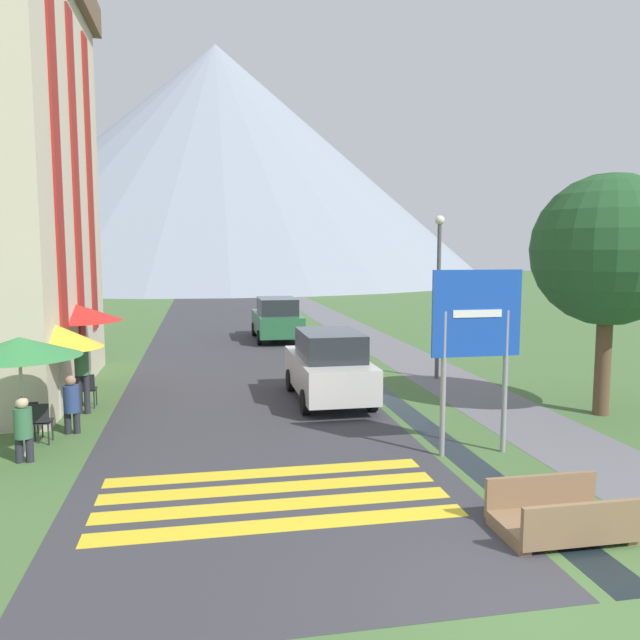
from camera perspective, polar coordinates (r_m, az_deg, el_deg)
ground_plane at (r=26.30m, az=-2.87°, el=-2.00°), size 160.00×160.00×0.00m
road at (r=36.00m, az=-9.00°, el=0.23°), size 6.40×60.00×0.01m
footpath at (r=36.68m, az=0.57°, el=0.42°), size 2.20×60.00×0.01m
drainage_channel at (r=36.29m, az=-3.15°, el=0.35°), size 0.60×60.00×0.00m
crosswalk_marking at (r=10.22m, az=-4.28°, el=-15.76°), size 5.44×2.54×0.01m
mountain_distant at (r=85.22m, az=-9.40°, el=13.94°), size 69.39×69.39×30.12m
road_sign at (r=11.95m, az=14.08°, el=-1.15°), size 1.74×0.11×3.50m
footbridge at (r=9.50m, az=21.11°, el=-16.54°), size 1.70×1.10×0.65m
parked_car_near at (r=15.94m, az=0.82°, el=-4.24°), size 1.81×4.06×1.82m
parked_car_far at (r=26.78m, az=-3.97°, el=0.12°), size 1.91×4.34×1.82m
cafe_chair_far_right at (r=16.35m, az=-20.53°, el=-5.79°), size 0.40×0.40×0.85m
cafe_chair_near_left at (r=13.71m, az=-24.24°, el=-8.28°), size 0.40×0.40×0.85m
cafe_chair_near_right at (r=13.93m, az=-25.02°, el=-8.09°), size 0.40×0.40×0.85m
cafe_umbrella_front_green at (r=12.79m, az=-25.81°, el=-2.26°), size 2.22×2.22×2.26m
cafe_umbrella_middle_yellow at (r=15.32m, az=-22.95°, el=-1.39°), size 2.04×2.04×2.18m
cafe_umbrella_rear_red at (r=17.62m, az=-21.46°, el=0.63°), size 2.40×2.40×2.44m
person_seated_far at (r=12.68m, az=-25.51°, el=-8.75°), size 0.32×0.32×1.22m
person_seated_near at (r=14.20m, az=-21.78°, el=-6.94°), size 0.32×0.32×1.25m
person_standing_terrace at (r=15.73m, az=-20.94°, el=-4.41°), size 0.32×0.32×1.75m
streetlamp at (r=18.82m, az=10.78°, el=3.41°), size 0.28×0.28×4.86m
tree_by_path at (r=15.81m, az=24.89°, el=5.78°), size 3.49×3.49×5.61m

